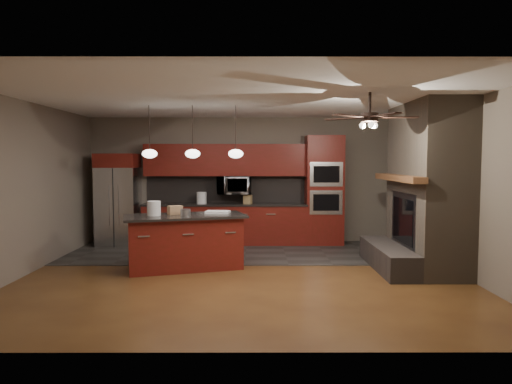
{
  "coord_description": "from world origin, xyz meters",
  "views": [
    {
      "loc": [
        0.19,
        -7.27,
        1.85
      ],
      "look_at": [
        0.2,
        0.6,
        1.3
      ],
      "focal_mm": 32.0,
      "sensor_mm": 36.0,
      "label": 1
    }
  ],
  "objects_px": {
    "white_bucket": "(154,208)",
    "counter_box": "(248,199)",
    "microwave": "(234,185)",
    "paint_tray": "(218,212)",
    "oven_tower": "(324,190)",
    "paint_can": "(185,212)",
    "counter_bucket": "(202,198)",
    "refrigerator": "(118,199)",
    "cardboard_box": "(175,210)",
    "kitchen_island": "(185,241)"
  },
  "relations": [
    {
      "from": "white_bucket",
      "to": "counter_bucket",
      "type": "xyz_separation_m",
      "value": [
        0.52,
        2.36,
        -0.02
      ]
    },
    {
      "from": "kitchen_island",
      "to": "counter_bucket",
      "type": "relative_size",
      "value": 8.78
    },
    {
      "from": "microwave",
      "to": "white_bucket",
      "type": "height_order",
      "value": "microwave"
    },
    {
      "from": "refrigerator",
      "to": "paint_tray",
      "type": "height_order",
      "value": "refrigerator"
    },
    {
      "from": "refrigerator",
      "to": "paint_can",
      "type": "height_order",
      "value": "refrigerator"
    },
    {
      "from": "white_bucket",
      "to": "counter_box",
      "type": "relative_size",
      "value": 1.3
    },
    {
      "from": "oven_tower",
      "to": "paint_can",
      "type": "xyz_separation_m",
      "value": [
        -2.68,
        -2.39,
        -0.21
      ]
    },
    {
      "from": "refrigerator",
      "to": "white_bucket",
      "type": "relative_size",
      "value": 8.17
    },
    {
      "from": "oven_tower",
      "to": "counter_bucket",
      "type": "relative_size",
      "value": 9.55
    },
    {
      "from": "oven_tower",
      "to": "white_bucket",
      "type": "bearing_deg",
      "value": -143.72
    },
    {
      "from": "refrigerator",
      "to": "counter_box",
      "type": "xyz_separation_m",
      "value": [
        2.82,
        0.03,
        -0.0
      ]
    },
    {
      "from": "white_bucket",
      "to": "microwave",
      "type": "bearing_deg",
      "value": 62.9
    },
    {
      "from": "oven_tower",
      "to": "kitchen_island",
      "type": "height_order",
      "value": "oven_tower"
    },
    {
      "from": "microwave",
      "to": "cardboard_box",
      "type": "xyz_separation_m",
      "value": [
        -0.91,
        -2.24,
        -0.31
      ]
    },
    {
      "from": "oven_tower",
      "to": "refrigerator",
      "type": "bearing_deg",
      "value": -179.06
    },
    {
      "from": "refrigerator",
      "to": "cardboard_box",
      "type": "relative_size",
      "value": 8.6
    },
    {
      "from": "paint_can",
      "to": "cardboard_box",
      "type": "height_order",
      "value": "cardboard_box"
    },
    {
      "from": "refrigerator",
      "to": "paint_can",
      "type": "distance_m",
      "value": 2.94
    },
    {
      "from": "counter_box",
      "to": "microwave",
      "type": "bearing_deg",
      "value": -179.48
    },
    {
      "from": "microwave",
      "to": "counter_bucket",
      "type": "height_order",
      "value": "microwave"
    },
    {
      "from": "oven_tower",
      "to": "paint_tray",
      "type": "relative_size",
      "value": 5.8
    },
    {
      "from": "counter_bucket",
      "to": "refrigerator",
      "type": "bearing_deg",
      "value": -177.42
    },
    {
      "from": "white_bucket",
      "to": "paint_tray",
      "type": "relative_size",
      "value": 0.59
    },
    {
      "from": "microwave",
      "to": "paint_can",
      "type": "height_order",
      "value": "microwave"
    },
    {
      "from": "kitchen_island",
      "to": "counter_box",
      "type": "bearing_deg",
      "value": 49.02
    },
    {
      "from": "microwave",
      "to": "refrigerator",
      "type": "xyz_separation_m",
      "value": [
        -2.52,
        -0.13,
        -0.31
      ]
    },
    {
      "from": "oven_tower",
      "to": "paint_can",
      "type": "height_order",
      "value": "oven_tower"
    },
    {
      "from": "paint_tray",
      "to": "cardboard_box",
      "type": "height_order",
      "value": "cardboard_box"
    },
    {
      "from": "cardboard_box",
      "to": "microwave",
      "type": "bearing_deg",
      "value": 39.48
    },
    {
      "from": "oven_tower",
      "to": "paint_tray",
      "type": "height_order",
      "value": "oven_tower"
    },
    {
      "from": "white_bucket",
      "to": "counter_box",
      "type": "height_order",
      "value": "white_bucket"
    },
    {
      "from": "counter_bucket",
      "to": "counter_box",
      "type": "bearing_deg",
      "value": -2.82
    },
    {
      "from": "oven_tower",
      "to": "paint_tray",
      "type": "distance_m",
      "value": 2.97
    },
    {
      "from": "counter_box",
      "to": "paint_tray",
      "type": "bearing_deg",
      "value": -85.19
    },
    {
      "from": "microwave",
      "to": "refrigerator",
      "type": "height_order",
      "value": "refrigerator"
    },
    {
      "from": "microwave",
      "to": "counter_box",
      "type": "bearing_deg",
      "value": -18.33
    },
    {
      "from": "oven_tower",
      "to": "refrigerator",
      "type": "distance_m",
      "value": 4.5
    },
    {
      "from": "oven_tower",
      "to": "paint_can",
      "type": "distance_m",
      "value": 3.59
    },
    {
      "from": "counter_bucket",
      "to": "paint_tray",
      "type": "bearing_deg",
      "value": -75.58
    },
    {
      "from": "microwave",
      "to": "paint_can",
      "type": "bearing_deg",
      "value": -105.99
    },
    {
      "from": "white_bucket",
      "to": "counter_bucket",
      "type": "distance_m",
      "value": 2.42
    },
    {
      "from": "white_bucket",
      "to": "paint_tray",
      "type": "bearing_deg",
      "value": 18.11
    },
    {
      "from": "refrigerator",
      "to": "kitchen_island",
      "type": "relative_size",
      "value": 0.91
    },
    {
      "from": "kitchen_island",
      "to": "cardboard_box",
      "type": "height_order",
      "value": "cardboard_box"
    },
    {
      "from": "refrigerator",
      "to": "counter_bucket",
      "type": "height_order",
      "value": "refrigerator"
    },
    {
      "from": "paint_tray",
      "to": "counter_box",
      "type": "xyz_separation_m",
      "value": [
        0.49,
        1.97,
        0.05
      ]
    },
    {
      "from": "microwave",
      "to": "cardboard_box",
      "type": "bearing_deg",
      "value": -112.21
    },
    {
      "from": "oven_tower",
      "to": "cardboard_box",
      "type": "distance_m",
      "value": 3.62
    },
    {
      "from": "counter_box",
      "to": "counter_bucket",
      "type": "bearing_deg",
      "value": -163.97
    },
    {
      "from": "counter_bucket",
      "to": "oven_tower",
      "type": "bearing_deg",
      "value": -0.16
    }
  ]
}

